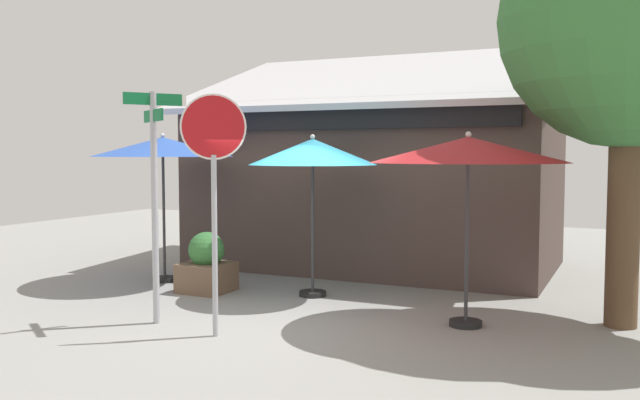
{
  "coord_description": "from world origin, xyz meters",
  "views": [
    {
      "loc": [
        4.27,
        -8.34,
        2.34
      ],
      "look_at": [
        -0.19,
        1.2,
        1.6
      ],
      "focal_mm": 38.2,
      "sensor_mm": 36.0,
      "label": 1
    }
  ],
  "objects_px": {
    "patio_umbrella_teal_center": "(313,153)",
    "street_sign_post": "(155,185)",
    "sidewalk_planter": "(207,266)",
    "patio_umbrella_crimson_right": "(468,151)",
    "stop_sign": "(214,166)",
    "patio_umbrella_royal_blue_left": "(163,148)"
  },
  "relations": [
    {
      "from": "stop_sign",
      "to": "patio_umbrella_royal_blue_left",
      "type": "relative_size",
      "value": 1.15
    },
    {
      "from": "patio_umbrella_crimson_right",
      "to": "stop_sign",
      "type": "bearing_deg",
      "value": -146.49
    },
    {
      "from": "patio_umbrella_crimson_right",
      "to": "sidewalk_planter",
      "type": "xyz_separation_m",
      "value": [
        -4.47,
        0.43,
        -1.92
      ]
    },
    {
      "from": "stop_sign",
      "to": "sidewalk_planter",
      "type": "xyz_separation_m",
      "value": [
        -1.69,
        2.27,
        -1.73
      ]
    },
    {
      "from": "patio_umbrella_crimson_right",
      "to": "sidewalk_planter",
      "type": "relative_size",
      "value": 2.61
    },
    {
      "from": "patio_umbrella_teal_center",
      "to": "sidewalk_planter",
      "type": "distance_m",
      "value": 2.62
    },
    {
      "from": "stop_sign",
      "to": "patio_umbrella_royal_blue_left",
      "type": "xyz_separation_m",
      "value": [
        -2.9,
        2.7,
        0.25
      ]
    },
    {
      "from": "stop_sign",
      "to": "patio_umbrella_teal_center",
      "type": "height_order",
      "value": "stop_sign"
    },
    {
      "from": "patio_umbrella_teal_center",
      "to": "patio_umbrella_crimson_right",
      "type": "relative_size",
      "value": 1.0
    },
    {
      "from": "street_sign_post",
      "to": "sidewalk_planter",
      "type": "bearing_deg",
      "value": 106.0
    },
    {
      "from": "patio_umbrella_teal_center",
      "to": "street_sign_post",
      "type": "bearing_deg",
      "value": -115.22
    },
    {
      "from": "patio_umbrella_royal_blue_left",
      "to": "patio_umbrella_crimson_right",
      "type": "distance_m",
      "value": 5.75
    },
    {
      "from": "stop_sign",
      "to": "patio_umbrella_crimson_right",
      "type": "distance_m",
      "value": 3.34
    },
    {
      "from": "street_sign_post",
      "to": "patio_umbrella_crimson_right",
      "type": "relative_size",
      "value": 1.2
    },
    {
      "from": "patio_umbrella_teal_center",
      "to": "patio_umbrella_royal_blue_left",
      "type": "bearing_deg",
      "value": -179.91
    },
    {
      "from": "patio_umbrella_royal_blue_left",
      "to": "sidewalk_planter",
      "type": "height_order",
      "value": "patio_umbrella_royal_blue_left"
    },
    {
      "from": "street_sign_post",
      "to": "patio_umbrella_royal_blue_left",
      "type": "relative_size",
      "value": 1.18
    },
    {
      "from": "stop_sign",
      "to": "street_sign_post",
      "type": "bearing_deg",
      "value": 168.97
    },
    {
      "from": "patio_umbrella_royal_blue_left",
      "to": "patio_umbrella_teal_center",
      "type": "relative_size",
      "value": 1.02
    },
    {
      "from": "street_sign_post",
      "to": "patio_umbrella_crimson_right",
      "type": "height_order",
      "value": "street_sign_post"
    },
    {
      "from": "street_sign_post",
      "to": "patio_umbrella_royal_blue_left",
      "type": "height_order",
      "value": "street_sign_post"
    },
    {
      "from": "sidewalk_planter",
      "to": "street_sign_post",
      "type": "bearing_deg",
      "value": -74.0
    }
  ]
}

